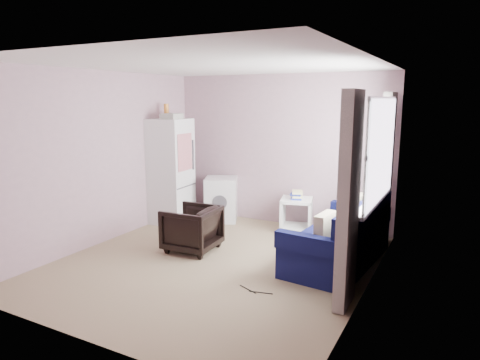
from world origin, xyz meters
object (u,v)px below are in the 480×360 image
object	(u,v)px
armchair	(192,226)
side_table	(296,212)
fridge	(171,171)
washing_machine	(221,198)
sofa	(342,241)

from	to	relation	value
armchair	side_table	bearing A→B (deg)	143.50
fridge	side_table	size ratio (longest dim) A/B	3.04
fridge	washing_machine	bearing A→B (deg)	32.73
side_table	washing_machine	bearing A→B (deg)	-179.37
armchair	washing_machine	size ratio (longest dim) A/B	0.92
washing_machine	fridge	bearing A→B (deg)	-168.83
armchair	side_table	distance (m)	1.81
fridge	side_table	bearing A→B (deg)	10.69
armchair	sofa	distance (m)	2.04
armchair	fridge	distance (m)	1.58
fridge	sofa	world-z (taller)	fridge
side_table	sofa	bearing A→B (deg)	-45.51
washing_machine	side_table	distance (m)	1.39
washing_machine	sofa	distance (m)	2.59
fridge	side_table	distance (m)	2.22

